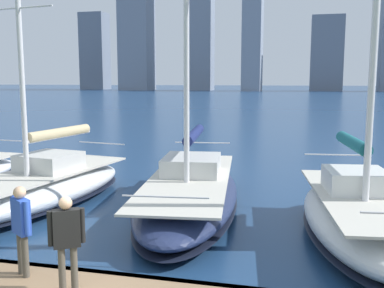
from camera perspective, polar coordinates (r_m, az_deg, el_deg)
city_skyline at (r=166.32m, az=11.54°, el=12.99°), size 174.30×22.33×49.36m
sailboat_teal at (r=12.01m, az=20.34°, el=-8.42°), size 3.36×7.17×11.23m
sailboat_navy at (r=14.00m, az=-0.29°, el=-6.00°), size 4.03×9.51×10.23m
sailboat_tan at (r=15.33m, az=-18.55°, el=-5.12°), size 3.90×8.13×9.47m
person_black_shirt at (r=7.67m, az=-15.62°, el=-11.04°), size 0.51×0.39×1.60m
person_blue_shirt at (r=8.50m, az=-20.86°, el=-9.28°), size 0.52×0.39×1.62m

